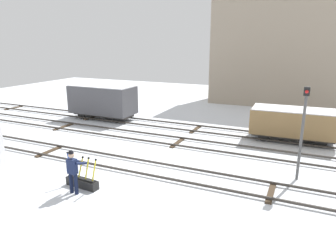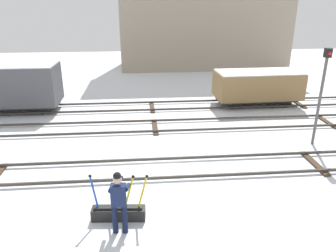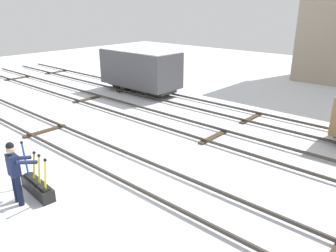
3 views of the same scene
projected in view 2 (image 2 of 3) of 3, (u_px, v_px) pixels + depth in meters
ground_plane at (161, 171)px, 12.00m from camera, size 60.00×60.00×0.00m
track_main_line at (161, 168)px, 11.96m from camera, size 44.00×1.94×0.18m
track_siding_near at (155, 126)px, 15.97m from camera, size 44.00×1.94×0.18m
track_siding_far at (152, 106)px, 18.95m from camera, size 44.00×1.94×0.18m
switch_lever_frame at (119, 211)px, 9.30m from camera, size 1.64×0.47×1.45m
rail_worker at (119, 199)px, 8.50m from camera, size 0.57×0.72×1.83m
signal_post at (322, 88)px, 13.36m from camera, size 0.24×0.32×4.10m
apartment_building at (204, 10)px, 29.20m from camera, size 15.10×5.48×9.98m
freight_car_back_track at (11, 85)px, 17.80m from camera, size 5.08×2.27×2.65m
freight_car_mid_siding at (257, 86)px, 19.08m from camera, size 4.93×2.35×2.02m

